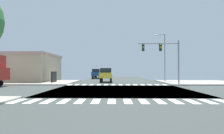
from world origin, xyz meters
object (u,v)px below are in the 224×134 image
Objects in this scene: pickup_nearside_1 at (96,73)px; sedan_middle_2 at (98,74)px; street_lamp at (163,53)px; bank_building at (24,68)px; pickup_trailing_3 at (106,74)px; traffic_signal_mast at (163,52)px.

pickup_nearside_1 is 1.19× the size of sedan_middle_2.
street_lamp is 1.62× the size of pickup_nearside_1.
bank_building is 2.46× the size of pickup_trailing_3.
street_lamp is 1.92× the size of sedan_middle_2.
pickup_nearside_1 is (-12.84, 13.60, -3.63)m from street_lamp.
sedan_middle_2 is at bearing 123.04° from street_lamp.
pickup_trailing_3 is at bearing 98.20° from sedan_middle_2.
pickup_trailing_3 is 1.19× the size of sedan_middle_2.
bank_building is 2.46× the size of pickup_nearside_1.
pickup_nearside_1 is at bearing 133.36° from street_lamp.
bank_building is 17.23m from pickup_nearside_1.
pickup_trailing_3 is at bearing -9.13° from bank_building.
bank_building reaches higher than sedan_middle_2.
sedan_middle_2 is (-3.00, 20.82, -0.17)m from pickup_trailing_3.
pickup_nearside_1 is (12.05, 12.25, -1.17)m from bank_building.
street_lamp reaches higher than pickup_nearside_1.
traffic_signal_mast is 23.51m from pickup_nearside_1.
street_lamp is (1.83, 6.93, 0.46)m from traffic_signal_mast.
street_lamp is 0.66× the size of bank_building.
street_lamp is at bearing 133.36° from pickup_nearside_1.
street_lamp is at bearing 75.23° from traffic_signal_mast.
street_lamp is 10.55m from pickup_trailing_3.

